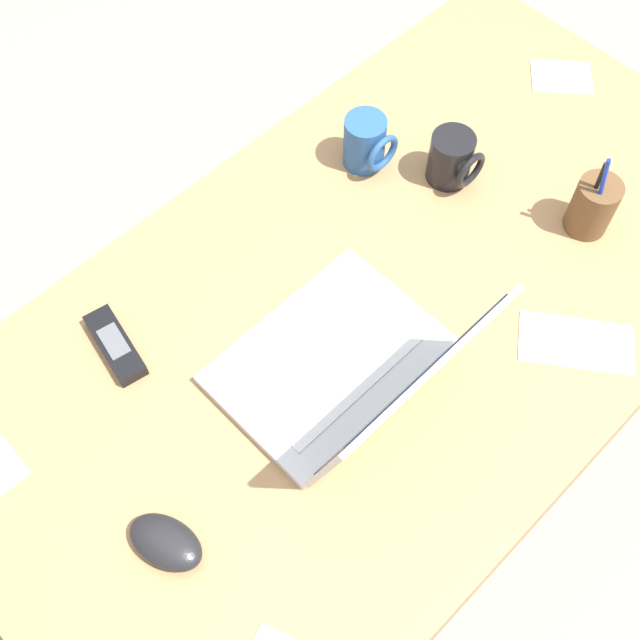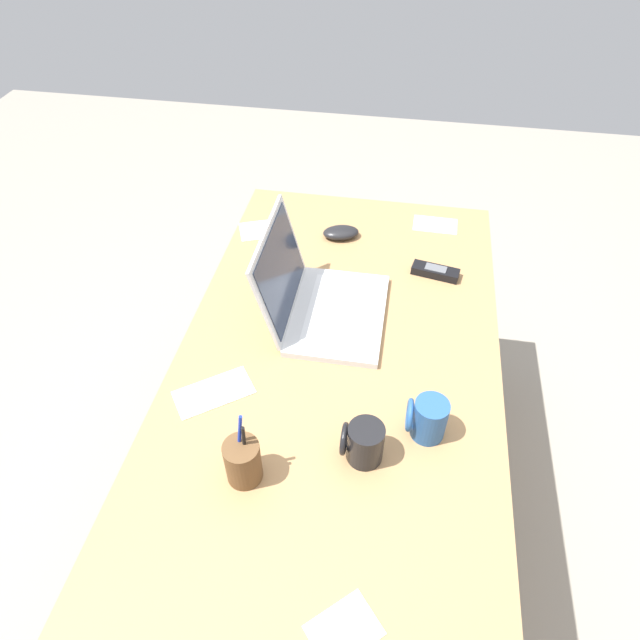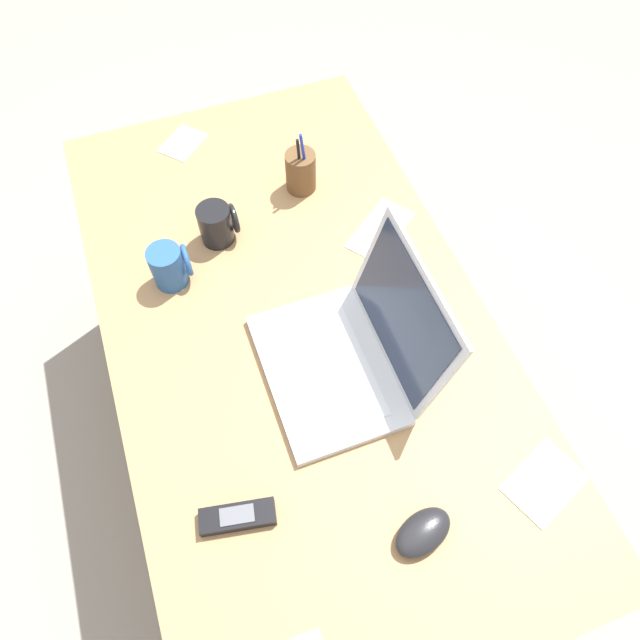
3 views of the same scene
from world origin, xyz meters
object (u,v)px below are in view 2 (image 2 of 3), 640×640
at_px(laptop, 319,300).
at_px(coffee_mug_tall, 427,419).
at_px(computer_mouse, 341,233).
at_px(pen_holder, 243,461).
at_px(coffee_mug_white, 363,443).
at_px(cordless_phone, 435,272).

relative_size(laptop, coffee_mug_tall, 3.37).
bearing_deg(computer_mouse, laptop, 162.81).
height_order(laptop, pen_holder, laptop).
bearing_deg(coffee_mug_tall, pen_holder, 115.06).
distance_m(coffee_mug_white, coffee_mug_tall, 0.15).
distance_m(computer_mouse, cordless_phone, 0.32).
bearing_deg(computer_mouse, pen_holder, 158.88).
distance_m(laptop, cordless_phone, 0.37).
bearing_deg(cordless_phone, coffee_mug_white, 167.74).
xyz_separation_m(computer_mouse, cordless_phone, (-0.14, -0.29, -0.00)).
xyz_separation_m(coffee_mug_white, coffee_mug_tall, (0.08, -0.13, 0.00)).
height_order(coffee_mug_white, pen_holder, pen_holder).
distance_m(laptop, coffee_mug_white, 0.44).
height_order(computer_mouse, coffee_mug_tall, coffee_mug_tall).
bearing_deg(laptop, computer_mouse, -1.06).
xyz_separation_m(computer_mouse, pen_holder, (-0.84, 0.07, 0.04)).
bearing_deg(coffee_mug_white, cordless_phone, -12.26).
relative_size(laptop, computer_mouse, 3.03).
relative_size(laptop, coffee_mug_white, 3.54).
xyz_separation_m(computer_mouse, coffee_mug_white, (-0.76, -0.15, 0.03)).
height_order(coffee_mug_white, cordless_phone, coffee_mug_white).
distance_m(laptop, pen_holder, 0.50).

